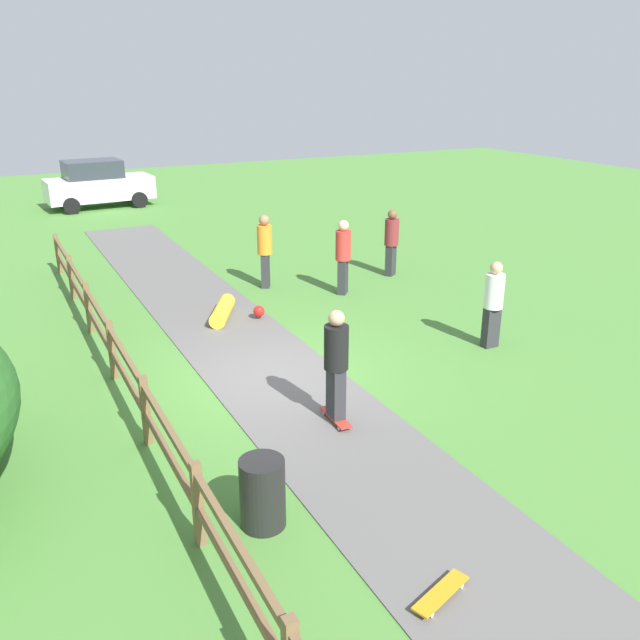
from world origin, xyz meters
TOP-DOWN VIEW (x-y plane):
  - ground_plane at (0.00, 0.00)m, footprint 60.00×60.00m
  - asphalt_path at (0.00, 0.00)m, footprint 2.40×28.00m
  - wooden_fence at (-2.60, 0.00)m, footprint 0.12×18.12m
  - trash_bin at (-1.80, -3.86)m, footprint 0.56×0.56m
  - skater_riding at (0.21, -1.99)m, footprint 0.39×0.81m
  - skater_fallen at (0.25, 3.33)m, footprint 1.35×1.41m
  - skateboard_loose at (-0.62, -5.88)m, footprint 0.82×0.46m
  - bystander_maroon at (5.47, 4.63)m, footprint 0.53×0.53m
  - bystander_red at (3.51, 3.79)m, footprint 0.54×0.54m
  - bystander_orange at (1.99, 5.17)m, footprint 0.51×0.51m
  - bystander_white at (4.49, -0.62)m, footprint 0.39×0.39m
  - parked_car_white at (0.13, 18.50)m, footprint 4.30×2.22m

SIDE VIEW (x-z plane):
  - ground_plane at x=0.00m, z-range 0.00..0.00m
  - asphalt_path at x=0.00m, z-range 0.00..0.02m
  - skateboard_loose at x=-0.62m, z-range 0.05..0.13m
  - skater_fallen at x=0.25m, z-range 0.02..0.38m
  - trash_bin at x=-1.80m, z-range 0.00..0.90m
  - wooden_fence at x=-2.60m, z-range 0.12..1.22m
  - parked_car_white at x=0.13m, z-range 0.00..1.92m
  - bystander_white at x=4.49m, z-range 0.09..1.88m
  - bystander_maroon at x=5.47m, z-range 0.10..1.91m
  - bystander_red at x=3.51m, z-range 0.11..1.98m
  - bystander_orange at x=1.99m, z-range 0.11..2.00m
  - skater_riding at x=0.21m, z-range 0.13..2.00m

